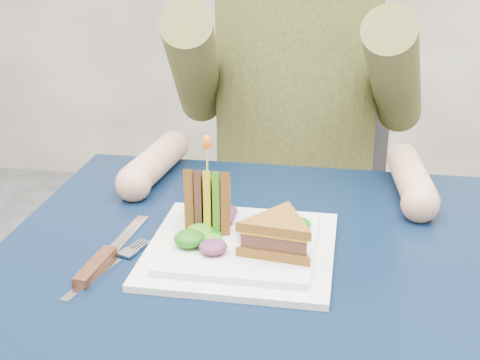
% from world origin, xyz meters
% --- Properties ---
extents(table, '(0.75, 0.75, 0.73)m').
position_xyz_m(table, '(0.00, 0.00, 0.65)').
color(table, black).
rests_on(table, ground).
extents(chair, '(0.42, 0.40, 0.93)m').
position_xyz_m(chair, '(0.00, 0.66, 0.54)').
color(chair, '#47474C').
rests_on(chair, ground).
extents(diner, '(0.54, 0.59, 0.74)m').
position_xyz_m(diner, '(-0.00, 0.55, 0.91)').
color(diner, '#4B4E23').
rests_on(diner, chair).
extents(plate, '(0.26, 0.26, 0.02)m').
position_xyz_m(plate, '(-0.02, 0.02, 0.74)').
color(plate, white).
rests_on(plate, table).
extents(sandwich_flat, '(0.13, 0.13, 0.05)m').
position_xyz_m(sandwich_flat, '(0.03, -0.00, 0.78)').
color(sandwich_flat, brown).
rests_on(sandwich_flat, plate).
extents(sandwich_upright, '(0.09, 0.15, 0.15)m').
position_xyz_m(sandwich_upright, '(-0.08, 0.07, 0.78)').
color(sandwich_upright, brown).
rests_on(sandwich_upright, plate).
extents(fork, '(0.07, 0.18, 0.01)m').
position_xyz_m(fork, '(-0.19, -0.06, 0.73)').
color(fork, silver).
rests_on(fork, table).
extents(knife, '(0.04, 0.22, 0.02)m').
position_xyz_m(knife, '(-0.21, -0.04, 0.74)').
color(knife, silver).
rests_on(knife, table).
extents(toothpick, '(0.01, 0.01, 0.06)m').
position_xyz_m(toothpick, '(-0.08, 0.07, 0.85)').
color(toothpick, tan).
rests_on(toothpick, sandwich_upright).
extents(toothpick_frill, '(0.01, 0.01, 0.02)m').
position_xyz_m(toothpick_frill, '(-0.08, 0.07, 0.88)').
color(toothpick_frill, orange).
rests_on(toothpick_frill, sandwich_upright).
extents(lettuce_spill, '(0.15, 0.13, 0.02)m').
position_xyz_m(lettuce_spill, '(-0.02, 0.03, 0.76)').
color(lettuce_spill, '#337A14').
rests_on(lettuce_spill, plate).
extents(onion_ring, '(0.04, 0.04, 0.02)m').
position_xyz_m(onion_ring, '(-0.01, 0.03, 0.77)').
color(onion_ring, '#9E4C7A').
rests_on(onion_ring, plate).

